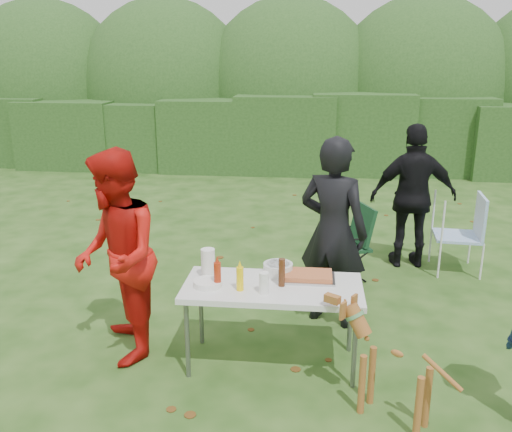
# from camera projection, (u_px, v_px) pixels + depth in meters

# --- Properties ---
(ground) EXTENTS (80.00, 80.00, 0.00)m
(ground) POSITION_uv_depth(u_px,v_px,m) (238.00, 346.00, 5.01)
(ground) COLOR #1E4211
(hedge_row) EXTENTS (22.00, 1.40, 1.70)m
(hedge_row) POSITION_uv_depth(u_px,v_px,m) (286.00, 133.00, 12.39)
(hedge_row) COLOR #23471C
(hedge_row) RESTS_ON ground
(shrub_backdrop) EXTENTS (20.00, 2.60, 3.20)m
(shrub_backdrop) POSITION_uv_depth(u_px,v_px,m) (290.00, 95.00, 13.70)
(shrub_backdrop) COLOR #3D6628
(shrub_backdrop) RESTS_ON ground
(folding_table) EXTENTS (1.50, 0.70, 0.74)m
(folding_table) POSITION_uv_depth(u_px,v_px,m) (273.00, 291.00, 4.55)
(folding_table) COLOR silver
(folding_table) RESTS_ON ground
(person_cook) EXTENTS (0.81, 0.68, 1.88)m
(person_cook) POSITION_uv_depth(u_px,v_px,m) (333.00, 232.00, 5.24)
(person_cook) COLOR black
(person_cook) RESTS_ON ground
(person_red_jacket) EXTENTS (1.00, 1.11, 1.86)m
(person_red_jacket) POSITION_uv_depth(u_px,v_px,m) (116.00, 257.00, 4.62)
(person_red_jacket) COLOR red
(person_red_jacket) RESTS_ON ground
(person_black_puffy) EXTENTS (1.09, 0.53, 1.80)m
(person_black_puffy) POSITION_uv_depth(u_px,v_px,m) (413.00, 197.00, 6.70)
(person_black_puffy) COLOR black
(person_black_puffy) RESTS_ON ground
(dog) EXTENTS (0.93, 0.77, 0.83)m
(dog) POSITION_uv_depth(u_px,v_px,m) (396.00, 370.00, 3.90)
(dog) COLOR #945826
(dog) RESTS_ON ground
(camping_chair) EXTENTS (0.72, 0.72, 0.89)m
(camping_chair) POSITION_uv_depth(u_px,v_px,m) (346.00, 242.00, 6.45)
(camping_chair) COLOR #13391F
(camping_chair) RESTS_ON ground
(lawn_chair) EXTENTS (0.63, 0.63, 0.99)m
(lawn_chair) POSITION_uv_depth(u_px,v_px,m) (457.00, 233.00, 6.64)
(lawn_chair) COLOR #4987D6
(lawn_chair) RESTS_ON ground
(food_tray) EXTENTS (0.45, 0.30, 0.02)m
(food_tray) POSITION_uv_depth(u_px,v_px,m) (308.00, 278.00, 4.66)
(food_tray) COLOR #B7B7BA
(food_tray) RESTS_ON folding_table
(focaccia_bread) EXTENTS (0.40, 0.26, 0.04)m
(focaccia_bread) POSITION_uv_depth(u_px,v_px,m) (309.00, 275.00, 4.65)
(focaccia_bread) COLOR #BF6437
(focaccia_bread) RESTS_ON food_tray
(mustard_bottle) EXTENTS (0.06, 0.06, 0.20)m
(mustard_bottle) POSITION_uv_depth(u_px,v_px,m) (240.00, 279.00, 4.41)
(mustard_bottle) COLOR yellow
(mustard_bottle) RESTS_ON folding_table
(ketchup_bottle) EXTENTS (0.06, 0.06, 0.22)m
(ketchup_bottle) POSITION_uv_depth(u_px,v_px,m) (217.00, 275.00, 4.46)
(ketchup_bottle) COLOR #A6290F
(ketchup_bottle) RESTS_ON folding_table
(beer_bottle) EXTENTS (0.06, 0.06, 0.24)m
(beer_bottle) POSITION_uv_depth(u_px,v_px,m) (282.00, 272.00, 4.49)
(beer_bottle) COLOR #47230F
(beer_bottle) RESTS_ON folding_table
(paper_towel_roll) EXTENTS (0.12, 0.12, 0.26)m
(paper_towel_roll) POSITION_uv_depth(u_px,v_px,m) (208.00, 263.00, 4.66)
(paper_towel_roll) COLOR white
(paper_towel_roll) RESTS_ON folding_table
(cup_stack) EXTENTS (0.08, 0.08, 0.18)m
(cup_stack) POSITION_uv_depth(u_px,v_px,m) (264.00, 283.00, 4.36)
(cup_stack) COLOR white
(cup_stack) RESTS_ON folding_table
(pasta_bowl) EXTENTS (0.26, 0.26, 0.10)m
(pasta_bowl) POSITION_uv_depth(u_px,v_px,m) (278.00, 269.00, 4.75)
(pasta_bowl) COLOR silver
(pasta_bowl) RESTS_ON folding_table
(plate_stack) EXTENTS (0.24, 0.24, 0.05)m
(plate_stack) POSITION_uv_depth(u_px,v_px,m) (208.00, 283.00, 4.51)
(plate_stack) COLOR white
(plate_stack) RESTS_ON folding_table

